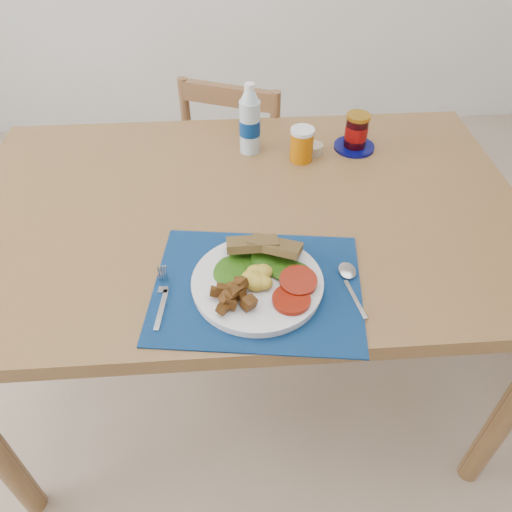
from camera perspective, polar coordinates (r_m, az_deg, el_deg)
The scene contains 11 objects.
ground at distance 1.71m, azimuth -0.38°, elevation -19.02°, with size 4.00×4.00×0.00m, color gray.
table at distance 1.30m, azimuth -1.10°, elevation 2.83°, with size 1.40×0.90×0.75m.
chair_far at distance 1.88m, azimuth -1.86°, elevation 11.53°, with size 0.48×0.47×1.01m.
placemat at distance 1.04m, azimuth 0.16°, elevation -3.58°, with size 0.43×0.34×0.00m, color black.
breakfast_plate at distance 1.03m, azimuth -0.12°, elevation -2.96°, with size 0.27×0.27×0.07m.
fork at distance 1.04m, azimuth -10.63°, elevation -4.62°, with size 0.03×0.15×0.00m.
spoon at distance 1.07m, azimuth 10.65°, elevation -2.74°, with size 0.04×0.16×0.00m.
water_bottle at distance 1.42m, azimuth -0.72°, elevation 15.01°, with size 0.06×0.06×0.20m.
juice_glass at distance 1.41m, azimuth 5.24°, elevation 12.48°, with size 0.06×0.06×0.09m, color #B25D04.
ramekin at distance 1.46m, azimuth 6.61°, elevation 12.08°, with size 0.05×0.05×0.03m, color tan.
jam_on_saucer at distance 1.48m, azimuth 11.36°, elevation 13.55°, with size 0.12×0.12×0.11m.
Camera 1 is at (-0.05, -0.79, 1.51)m, focal length 35.00 mm.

